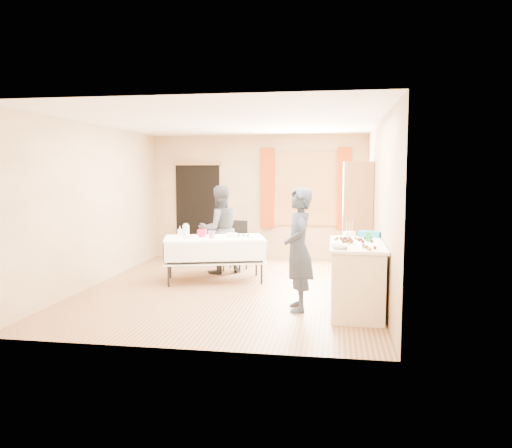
% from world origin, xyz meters
% --- Properties ---
extents(floor, '(4.50, 5.50, 0.02)m').
position_xyz_m(floor, '(0.00, 0.00, -0.01)').
color(floor, '#9E7047').
rests_on(floor, ground).
extents(ceiling, '(4.50, 5.50, 0.02)m').
position_xyz_m(ceiling, '(0.00, 0.00, 2.61)').
color(ceiling, white).
rests_on(ceiling, floor).
extents(wall_back, '(4.50, 0.02, 2.60)m').
position_xyz_m(wall_back, '(0.00, 2.76, 1.30)').
color(wall_back, tan).
rests_on(wall_back, floor).
extents(wall_front, '(4.50, 0.02, 2.60)m').
position_xyz_m(wall_front, '(0.00, -2.76, 1.30)').
color(wall_front, tan).
rests_on(wall_front, floor).
extents(wall_left, '(0.02, 5.50, 2.60)m').
position_xyz_m(wall_left, '(-2.26, 0.00, 1.30)').
color(wall_left, tan).
rests_on(wall_left, floor).
extents(wall_right, '(0.02, 5.50, 2.60)m').
position_xyz_m(wall_right, '(2.26, 0.00, 1.30)').
color(wall_right, tan).
rests_on(wall_right, floor).
extents(window_frame, '(1.32, 0.06, 1.52)m').
position_xyz_m(window_frame, '(1.00, 2.72, 1.50)').
color(window_frame, olive).
rests_on(window_frame, wall_back).
extents(window_pane, '(1.20, 0.02, 1.40)m').
position_xyz_m(window_pane, '(1.00, 2.71, 1.50)').
color(window_pane, white).
rests_on(window_pane, wall_back).
extents(curtain_left, '(0.28, 0.06, 1.65)m').
position_xyz_m(curtain_left, '(0.22, 2.67, 1.50)').
color(curtain_left, '#9E360D').
rests_on(curtain_left, wall_back).
extents(curtain_right, '(0.28, 0.06, 1.65)m').
position_xyz_m(curtain_right, '(1.78, 2.67, 1.50)').
color(curtain_right, '#9E360D').
rests_on(curtain_right, wall_back).
extents(doorway, '(0.95, 0.04, 2.00)m').
position_xyz_m(doorway, '(-1.30, 2.73, 1.00)').
color(doorway, black).
rests_on(doorway, floor).
extents(door_lintel, '(1.05, 0.06, 0.08)m').
position_xyz_m(door_lintel, '(-1.30, 2.70, 2.02)').
color(door_lintel, olive).
rests_on(door_lintel, wall_back).
extents(cabinet, '(0.50, 0.60, 2.01)m').
position_xyz_m(cabinet, '(1.99, 1.24, 1.01)').
color(cabinet, brown).
rests_on(cabinet, floor).
extents(counter, '(0.69, 1.46, 0.91)m').
position_xyz_m(counter, '(1.89, -1.00, 0.45)').
color(counter, '#F5E8C6').
rests_on(counter, floor).
extents(party_table, '(1.84, 1.28, 0.75)m').
position_xyz_m(party_table, '(-0.39, 0.48, 0.44)').
color(party_table, black).
rests_on(party_table, floor).
extents(chair, '(0.45, 0.45, 0.93)m').
position_xyz_m(chair, '(-0.23, 1.46, 0.28)').
color(chair, black).
rests_on(chair, floor).
extents(girl, '(0.73, 0.60, 1.63)m').
position_xyz_m(girl, '(1.13, -1.07, 0.82)').
color(girl, '#232B3D').
rests_on(girl, floor).
extents(woman, '(1.32, 1.30, 1.59)m').
position_xyz_m(woman, '(-0.46, 1.16, 0.80)').
color(woman, black).
rests_on(woman, floor).
extents(soda_can, '(0.07, 0.07, 0.12)m').
position_xyz_m(soda_can, '(2.05, -0.84, 0.97)').
color(soda_can, green).
rests_on(soda_can, counter).
extents(mixing_bowl, '(0.32, 0.32, 0.05)m').
position_xyz_m(mixing_bowl, '(1.66, -1.53, 0.94)').
color(mixing_bowl, white).
rests_on(mixing_bowl, counter).
extents(foam_block, '(0.18, 0.15, 0.08)m').
position_xyz_m(foam_block, '(1.81, -0.39, 0.95)').
color(foam_block, white).
rests_on(foam_block, counter).
extents(blue_basket, '(0.34, 0.27, 0.08)m').
position_xyz_m(blue_basket, '(2.10, -0.31, 0.95)').
color(blue_basket, '#1B7EBA').
rests_on(blue_basket, counter).
extents(pitcher, '(0.13, 0.13, 0.22)m').
position_xyz_m(pitcher, '(-0.81, 0.24, 0.86)').
color(pitcher, silver).
rests_on(pitcher, party_table).
extents(cup_red, '(0.31, 0.31, 0.13)m').
position_xyz_m(cup_red, '(-0.60, 0.47, 0.81)').
color(cup_red, red).
rests_on(cup_red, party_table).
extents(cup_rainbow, '(0.22, 0.22, 0.12)m').
position_xyz_m(cup_rainbow, '(-0.40, 0.33, 0.81)').
color(cup_rainbow, red).
rests_on(cup_rainbow, party_table).
extents(small_bowl, '(0.20, 0.20, 0.06)m').
position_xyz_m(small_bowl, '(-0.12, 0.63, 0.78)').
color(small_bowl, white).
rests_on(small_bowl, party_table).
extents(pastry_tray, '(0.34, 0.31, 0.02)m').
position_xyz_m(pastry_tray, '(0.10, 0.51, 0.76)').
color(pastry_tray, white).
rests_on(pastry_tray, party_table).
extents(bottle, '(0.13, 0.13, 0.17)m').
position_xyz_m(bottle, '(-0.99, 0.50, 0.83)').
color(bottle, white).
rests_on(bottle, party_table).
extents(cake_balls, '(0.52, 1.08, 0.04)m').
position_xyz_m(cake_balls, '(1.84, -1.05, 0.93)').
color(cake_balls, '#3F2314').
rests_on(cake_balls, counter).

